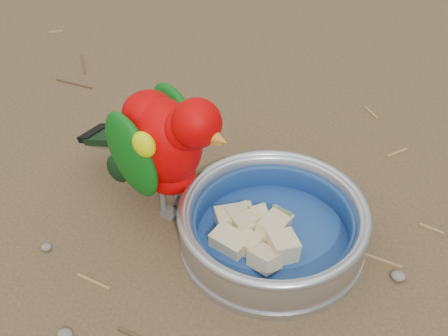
% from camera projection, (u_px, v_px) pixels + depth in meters
% --- Properties ---
extents(ground, '(60.00, 60.00, 0.00)m').
position_uv_depth(ground, '(174.00, 254.00, 0.77)').
color(ground, brown).
extents(food_bowl, '(0.23, 0.23, 0.02)m').
position_uv_depth(food_bowl, '(272.00, 241.00, 0.77)').
color(food_bowl, '#B2B2BA').
rests_on(food_bowl, ground).
extents(bowl_wall, '(0.23, 0.23, 0.04)m').
position_uv_depth(bowl_wall, '(273.00, 224.00, 0.75)').
color(bowl_wall, '#B2B2BA').
rests_on(bowl_wall, food_bowl).
extents(fruit_wedges, '(0.14, 0.14, 0.03)m').
position_uv_depth(fruit_wedges, '(273.00, 228.00, 0.76)').
color(fruit_wedges, '#D3BB88').
rests_on(fruit_wedges, food_bowl).
extents(lory_parrot, '(0.25, 0.17, 0.18)m').
position_uv_depth(lory_parrot, '(164.00, 152.00, 0.77)').
color(lory_parrot, '#C30001').
rests_on(lory_parrot, ground).
extents(ground_debris, '(0.90, 0.80, 0.01)m').
position_uv_depth(ground_debris, '(232.00, 216.00, 0.81)').
color(ground_debris, olive).
rests_on(ground_debris, ground).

